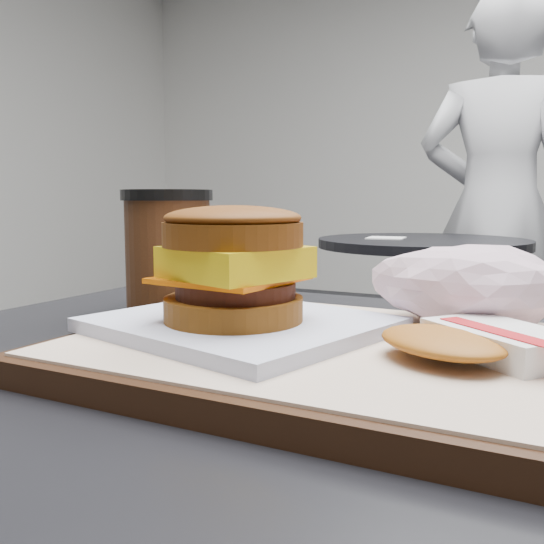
{
  "coord_description": "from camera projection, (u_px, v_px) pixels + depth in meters",
  "views": [
    {
      "loc": [
        0.14,
        -0.38,
        0.89
      ],
      "look_at": [
        -0.06,
        -0.0,
        0.83
      ],
      "focal_mm": 40.0,
      "sensor_mm": 36.0,
      "label": 1
    }
  ],
  "objects": [
    {
      "name": "coffee_cup",
      "position": [
        168.0,
        248.0,
        0.62
      ],
      "size": [
        0.09,
        0.09,
        0.13
      ],
      "color": "#3E1F0E",
      "rests_on": "customer_table"
    },
    {
      "name": "serving_tray",
      "position": [
        344.0,
        355.0,
        0.42
      ],
      "size": [
        0.38,
        0.28,
        0.02
      ],
      "color": "black",
      "rests_on": "customer_table"
    },
    {
      "name": "hash_brown",
      "position": [
        475.0,
        342.0,
        0.37
      ],
      "size": [
        0.14,
        0.13,
        0.02
      ],
      "color": "white",
      "rests_on": "serving_tray"
    },
    {
      "name": "napkin",
      "position": [
        386.0,
        238.0,
        2.04
      ],
      "size": [
        0.13,
        0.13,
        0.0
      ],
      "primitive_type": "cube",
      "rotation": [
        0.0,
        0.0,
        0.12
      ],
      "color": "silver",
      "rests_on": "neighbor_table"
    },
    {
      "name": "breakfast_sandwich",
      "position": [
        236.0,
        279.0,
        0.44
      ],
      "size": [
        0.22,
        0.21,
        0.09
      ],
      "color": "white",
      "rests_on": "serving_tray"
    },
    {
      "name": "bg_table_mid",
      "position": [
        190.0,
        243.0,
        4.36
      ],
      "size": [
        0.66,
        0.66,
        0.75
      ],
      "color": "black",
      "rests_on": "ground"
    },
    {
      "name": "crumpled_wrapper",
      "position": [
        466.0,
        285.0,
        0.46
      ],
      "size": [
        0.14,
        0.11,
        0.06
      ],
      "primitive_type": null,
      "color": "silver",
      "rests_on": "serving_tray"
    },
    {
      "name": "neighbor_table",
      "position": [
        421.0,
        297.0,
        2.05
      ],
      "size": [
        0.7,
        0.7,
        0.75
      ],
      "color": "black",
      "rests_on": "ground"
    },
    {
      "name": "patron",
      "position": [
        497.0,
        211.0,
        2.37
      ],
      "size": [
        0.63,
        0.43,
        1.67
      ],
      "primitive_type": "imported",
      "rotation": [
        0.0,
        0.0,
        3.2
      ],
      "color": "#B7B8BC",
      "rests_on": "ground"
    }
  ]
}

